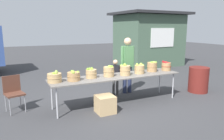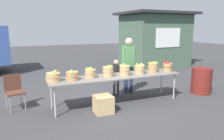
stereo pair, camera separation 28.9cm
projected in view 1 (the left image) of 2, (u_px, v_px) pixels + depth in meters
name	position (u px, v px, depth m)	size (l,w,h in m)	color
ground_plane	(117.00, 103.00, 5.74)	(40.00, 40.00, 0.00)	#38383A
market_table	(117.00, 77.00, 5.60)	(3.50, 0.76, 0.75)	slate
apple_basket_green_0	(55.00, 77.00, 4.93)	(0.34, 0.34, 0.26)	tan
apple_basket_green_1	(74.00, 76.00, 5.07)	(0.31, 0.31, 0.25)	#A87F51
apple_basket_green_2	(91.00, 73.00, 5.34)	(0.28, 0.28, 0.27)	tan
apple_basket_green_3	(109.00, 71.00, 5.50)	(0.29, 0.29, 0.30)	tan
apple_basket_green_4	(125.00, 70.00, 5.65)	(0.29, 0.29, 0.31)	tan
apple_basket_green_5	(140.00, 69.00, 5.86)	(0.28, 0.28, 0.29)	tan
apple_basket_green_6	(152.00, 67.00, 6.13)	(0.29, 0.29, 0.30)	#A87F51
apple_basket_red_0	(166.00, 66.00, 6.27)	(0.28, 0.28, 0.29)	#A87F51
vendor_adult	(127.00, 61.00, 6.50)	(0.45, 0.23, 1.68)	#262D4C
child_customer	(115.00, 75.00, 6.26)	(0.26, 0.21, 1.08)	#3F3F3F
food_kiosk	(148.00, 39.00, 11.43)	(3.60, 3.02, 2.74)	#47604C
folding_chair	(13.00, 91.00, 5.12)	(0.49, 0.49, 0.86)	brown
trash_barrel	(198.00, 80.00, 6.71)	(0.60, 0.60, 0.78)	maroon
produce_crate	(105.00, 104.00, 5.07)	(0.42, 0.42, 0.42)	tan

